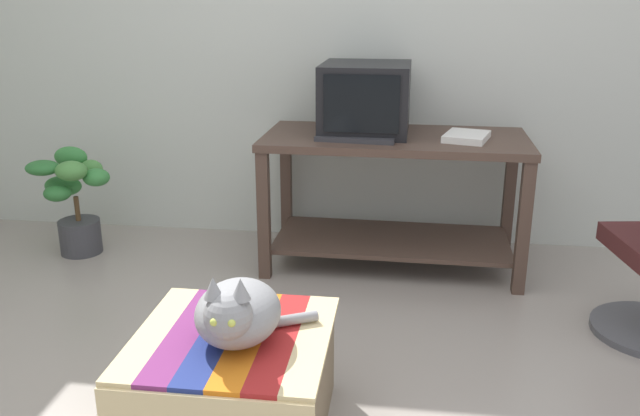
{
  "coord_description": "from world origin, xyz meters",
  "views": [
    {
      "loc": [
        0.39,
        -1.8,
        1.42
      ],
      "look_at": [
        0.04,
        0.85,
        0.55
      ],
      "focal_mm": 36.97,
      "sensor_mm": 36.0,
      "label": 1
    }
  ],
  "objects": [
    {
      "name": "ottoman_with_blanket",
      "position": [
        -0.14,
        0.06,
        0.18
      ],
      "size": [
        0.64,
        0.65,
        0.36
      ],
      "color": "#7A664C",
      "rests_on": "ground_plane"
    },
    {
      "name": "book",
      "position": [
        0.7,
        1.54,
        0.73
      ],
      "size": [
        0.26,
        0.3,
        0.03
      ],
      "primitive_type": "cube",
      "rotation": [
        0.0,
        0.0,
        -0.27
      ],
      "color": "white",
      "rests_on": "desk"
    },
    {
      "name": "desk",
      "position": [
        0.34,
        1.6,
        0.49
      ],
      "size": [
        1.38,
        0.69,
        0.72
      ],
      "rotation": [
        0.0,
        0.0,
        -0.02
      ],
      "color": "#4C382D",
      "rests_on": "ground_plane"
    },
    {
      "name": "tv_monitor",
      "position": [
        0.18,
        1.67,
        0.89
      ],
      "size": [
        0.47,
        0.51,
        0.36
      ],
      "rotation": [
        0.0,
        0.0,
        -0.02
      ],
      "color": "black",
      "rests_on": "desk"
    },
    {
      "name": "back_wall",
      "position": [
        0.0,
        2.05,
        1.3
      ],
      "size": [
        8.0,
        0.1,
        2.6
      ],
      "primitive_type": "cube",
      "color": "silver",
      "rests_on": "ground_plane"
    },
    {
      "name": "cat",
      "position": [
        -0.11,
        0.02,
        0.47
      ],
      "size": [
        0.38,
        0.38,
        0.27
      ],
      "rotation": [
        0.0,
        0.0,
        0.03
      ],
      "color": "gray",
      "rests_on": "ottoman_with_blanket"
    },
    {
      "name": "potted_plant",
      "position": [
        -1.45,
        1.52,
        0.32
      ],
      "size": [
        0.43,
        0.37,
        0.59
      ],
      "color": "#3D3D42",
      "rests_on": "ground_plane"
    },
    {
      "name": "keyboard",
      "position": [
        0.14,
        1.46,
        0.73
      ],
      "size": [
        0.41,
        0.19,
        0.02
      ],
      "primitive_type": "cube",
      "rotation": [
        0.0,
        0.0,
        -0.1
      ],
      "color": "#333338",
      "rests_on": "desk"
    }
  ]
}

